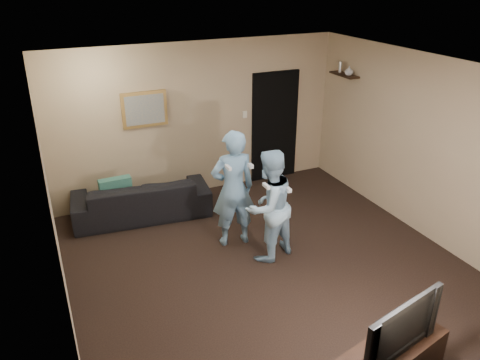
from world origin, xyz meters
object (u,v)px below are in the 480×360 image
sofa (142,198)px  television (394,324)px  wii_player_right (269,206)px  wii_player_left (233,189)px

sofa → television: size_ratio=2.14×
television → wii_player_right: size_ratio=0.64×
wii_player_right → sofa: bearing=125.0°
wii_player_left → wii_player_right: bearing=-61.5°
wii_player_left → wii_player_right: (0.28, -0.52, -0.07)m
television → wii_player_left: size_ratio=0.58×
sofa → television: 4.49m
television → wii_player_left: 2.97m
sofa → wii_player_left: 1.75m
sofa → television: bearing=113.1°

